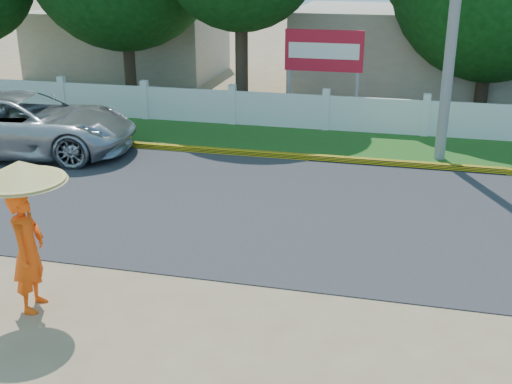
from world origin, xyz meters
TOP-DOWN VIEW (x-y plane):
  - ground at (0.00, 0.00)m, footprint 120.00×120.00m
  - road at (0.00, 4.50)m, footprint 60.00×7.00m
  - grass_verge at (0.00, 9.75)m, footprint 60.00×3.50m
  - curb at (0.00, 8.05)m, footprint 40.00×0.18m
  - fence at (0.00, 11.20)m, footprint 40.00×0.10m
  - building_near at (3.00, 18.00)m, footprint 10.00×6.00m
  - building_far at (-10.00, 19.00)m, footprint 8.00×5.00m
  - vehicle at (-7.67, 6.84)m, footprint 6.38×3.70m
  - monk_with_parasol at (-2.96, -0.46)m, footprint 1.33×1.33m
  - billboard at (-0.27, 12.30)m, footprint 2.50×0.13m

SIDE VIEW (x-z plane):
  - ground at x=0.00m, z-range 0.00..0.00m
  - road at x=0.00m, z-range 0.00..0.02m
  - grass_verge at x=0.00m, z-range 0.00..0.03m
  - curb at x=0.00m, z-range 0.00..0.16m
  - fence at x=0.00m, z-range 0.00..1.10m
  - vehicle at x=-7.67m, z-range 0.00..1.67m
  - building_far at x=-10.00m, z-range 0.00..2.80m
  - monk_with_parasol at x=-2.96m, z-range 0.37..2.79m
  - building_near at x=3.00m, z-range 0.00..3.20m
  - billboard at x=-0.27m, z-range 0.67..3.62m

